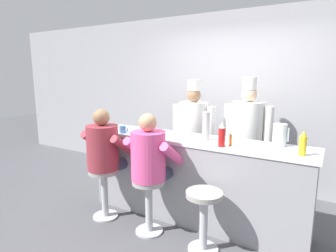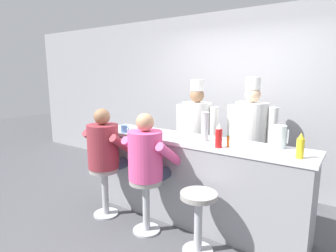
{
  "view_description": "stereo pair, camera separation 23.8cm",
  "coord_description": "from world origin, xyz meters",
  "px_view_note": "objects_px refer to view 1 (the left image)",
  "views": [
    {
      "loc": [
        1.37,
        -2.64,
        1.77
      ],
      "look_at": [
        -0.34,
        0.25,
        1.13
      ],
      "focal_mm": 30.0,
      "sensor_mm": 36.0,
      "label": 1
    },
    {
      "loc": [
        1.57,
        -2.51,
        1.77
      ],
      "look_at": [
        -0.34,
        0.25,
        1.13
      ],
      "focal_mm": 30.0,
      "sensor_mm": 36.0,
      "label": 2
    }
  ],
  "objects_px": {
    "water_pitcher_clear": "(280,135)",
    "coffee_mug_blue": "(123,129)",
    "cup_stack_steel": "(206,126)",
    "diner_seated_maroon": "(105,151)",
    "mustard_bottle_yellow": "(303,144)",
    "empty_stool_round": "(204,211)",
    "breakfast_plate": "(121,128)",
    "cook_in_whites_far": "(247,134)",
    "ketchup_bottle_red": "(222,135)",
    "cook_in_whites_near": "(193,132)",
    "cereal_bowl": "(148,132)",
    "diner_seated_pink": "(150,160)",
    "hot_sauce_bottle_orange": "(231,140)"
  },
  "relations": [
    {
      "from": "cup_stack_steel",
      "to": "diner_seated_maroon",
      "type": "bearing_deg",
      "value": -156.17
    },
    {
      "from": "ketchup_bottle_red",
      "to": "diner_seated_pink",
      "type": "relative_size",
      "value": 0.19
    },
    {
      "from": "mustard_bottle_yellow",
      "to": "water_pitcher_clear",
      "type": "xyz_separation_m",
      "value": [
        -0.24,
        0.26,
        0.01
      ]
    },
    {
      "from": "water_pitcher_clear",
      "to": "diner_seated_maroon",
      "type": "height_order",
      "value": "diner_seated_maroon"
    },
    {
      "from": "diner_seated_maroon",
      "to": "cereal_bowl",
      "type": "bearing_deg",
      "value": 48.13
    },
    {
      "from": "cereal_bowl",
      "to": "cup_stack_steel",
      "type": "bearing_deg",
      "value": 6.73
    },
    {
      "from": "mustard_bottle_yellow",
      "to": "coffee_mug_blue",
      "type": "xyz_separation_m",
      "value": [
        -2.08,
        -0.07,
        -0.06
      ]
    },
    {
      "from": "water_pitcher_clear",
      "to": "mustard_bottle_yellow",
      "type": "bearing_deg",
      "value": -46.72
    },
    {
      "from": "coffee_mug_blue",
      "to": "empty_stool_round",
      "type": "bearing_deg",
      "value": -14.73
    },
    {
      "from": "breakfast_plate",
      "to": "cook_in_whites_near",
      "type": "distance_m",
      "value": 1.04
    },
    {
      "from": "mustard_bottle_yellow",
      "to": "breakfast_plate",
      "type": "distance_m",
      "value": 2.26
    },
    {
      "from": "mustard_bottle_yellow",
      "to": "coffee_mug_blue",
      "type": "relative_size",
      "value": 1.77
    },
    {
      "from": "breakfast_plate",
      "to": "cereal_bowl",
      "type": "relative_size",
      "value": 1.52
    },
    {
      "from": "mustard_bottle_yellow",
      "to": "empty_stool_round",
      "type": "xyz_separation_m",
      "value": [
        -0.8,
        -0.41,
        -0.7
      ]
    },
    {
      "from": "hot_sauce_bottle_orange",
      "to": "empty_stool_round",
      "type": "xyz_separation_m",
      "value": [
        -0.11,
        -0.41,
        -0.65
      ]
    },
    {
      "from": "water_pitcher_clear",
      "to": "breakfast_plate",
      "type": "height_order",
      "value": "water_pitcher_clear"
    },
    {
      "from": "breakfast_plate",
      "to": "diner_seated_pink",
      "type": "relative_size",
      "value": 0.18
    },
    {
      "from": "diner_seated_pink",
      "to": "cook_in_whites_near",
      "type": "bearing_deg",
      "value": 92.62
    },
    {
      "from": "cup_stack_steel",
      "to": "coffee_mug_blue",
      "type": "bearing_deg",
      "value": -170.36
    },
    {
      "from": "empty_stool_round",
      "to": "coffee_mug_blue",
      "type": "bearing_deg",
      "value": 165.27
    },
    {
      "from": "breakfast_plate",
      "to": "cook_in_whites_far",
      "type": "height_order",
      "value": "cook_in_whites_far"
    },
    {
      "from": "diner_seated_pink",
      "to": "cook_in_whites_near",
      "type": "xyz_separation_m",
      "value": [
        -0.05,
        1.2,
        0.09
      ]
    },
    {
      "from": "hot_sauce_bottle_orange",
      "to": "cereal_bowl",
      "type": "relative_size",
      "value": 0.76
    },
    {
      "from": "breakfast_plate",
      "to": "diner_seated_pink",
      "type": "height_order",
      "value": "diner_seated_pink"
    },
    {
      "from": "water_pitcher_clear",
      "to": "empty_stool_round",
      "type": "bearing_deg",
      "value": -129.6
    },
    {
      "from": "mustard_bottle_yellow",
      "to": "diner_seated_maroon",
      "type": "relative_size",
      "value": 0.17
    },
    {
      "from": "empty_stool_round",
      "to": "cereal_bowl",
      "type": "bearing_deg",
      "value": 155.87
    },
    {
      "from": "cereal_bowl",
      "to": "cook_in_whites_far",
      "type": "relative_size",
      "value": 0.09
    },
    {
      "from": "ketchup_bottle_red",
      "to": "cook_in_whites_near",
      "type": "bearing_deg",
      "value": 130.1
    },
    {
      "from": "mustard_bottle_yellow",
      "to": "cook_in_whites_near",
      "type": "height_order",
      "value": "cook_in_whites_near"
    },
    {
      "from": "diner_seated_maroon",
      "to": "diner_seated_pink",
      "type": "xyz_separation_m",
      "value": [
        0.66,
        -0.0,
        -0.0
      ]
    },
    {
      "from": "cook_in_whites_far",
      "to": "cereal_bowl",
      "type": "bearing_deg",
      "value": -135.29
    },
    {
      "from": "cup_stack_steel",
      "to": "ketchup_bottle_red",
      "type": "bearing_deg",
      "value": -36.15
    },
    {
      "from": "water_pitcher_clear",
      "to": "cereal_bowl",
      "type": "bearing_deg",
      "value": -171.2
    },
    {
      "from": "diner_seated_maroon",
      "to": "empty_stool_round",
      "type": "bearing_deg",
      "value": -1.36
    },
    {
      "from": "diner_seated_maroon",
      "to": "cook_in_whites_far",
      "type": "bearing_deg",
      "value": 45.66
    },
    {
      "from": "mustard_bottle_yellow",
      "to": "cook_in_whites_far",
      "type": "height_order",
      "value": "cook_in_whites_far"
    },
    {
      "from": "mustard_bottle_yellow",
      "to": "cook_in_whites_near",
      "type": "xyz_separation_m",
      "value": [
        -1.51,
        0.82,
        -0.2
      ]
    },
    {
      "from": "ketchup_bottle_red",
      "to": "empty_stool_round",
      "type": "bearing_deg",
      "value": -96.38
    },
    {
      "from": "cook_in_whites_near",
      "to": "empty_stool_round",
      "type": "bearing_deg",
      "value": -59.78
    },
    {
      "from": "ketchup_bottle_red",
      "to": "hot_sauce_bottle_orange",
      "type": "distance_m",
      "value": 0.12
    },
    {
      "from": "breakfast_plate",
      "to": "water_pitcher_clear",
      "type": "bearing_deg",
      "value": 4.42
    },
    {
      "from": "coffee_mug_blue",
      "to": "empty_stool_round",
      "type": "height_order",
      "value": "coffee_mug_blue"
    },
    {
      "from": "diner_seated_pink",
      "to": "ketchup_bottle_red",
      "type": "bearing_deg",
      "value": 23.48
    },
    {
      "from": "empty_stool_round",
      "to": "cook_in_whites_near",
      "type": "relative_size",
      "value": 0.37
    },
    {
      "from": "water_pitcher_clear",
      "to": "coffee_mug_blue",
      "type": "distance_m",
      "value": 1.87
    },
    {
      "from": "diner_seated_pink",
      "to": "cook_in_whites_near",
      "type": "relative_size",
      "value": 0.8
    },
    {
      "from": "breakfast_plate",
      "to": "diner_seated_maroon",
      "type": "bearing_deg",
      "value": -74.21
    },
    {
      "from": "mustard_bottle_yellow",
      "to": "cook_in_whites_near",
      "type": "distance_m",
      "value": 1.73
    },
    {
      "from": "water_pitcher_clear",
      "to": "empty_stool_round",
      "type": "distance_m",
      "value": 1.12
    }
  ]
}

